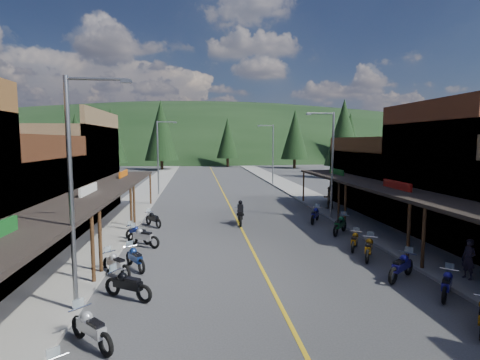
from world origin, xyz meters
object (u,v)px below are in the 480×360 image
object	(u,v)px
pine_0	(12,138)
bike_west_5	(128,284)
shop_west_3	(56,172)
pine_2	(161,130)
bike_west_8	(143,236)
shop_east_3	(393,180)
streetlight_3	(272,152)
bike_west_4	(91,327)
pine_6	(407,138)
bike_west_7	(135,257)
shop_east_2	(477,181)
bike_west_6	(116,263)
bike_east_8	(355,240)
bike_east_6	(401,265)
bike_east_5	(447,283)
bike_east_10	(315,214)
bike_east_7	(369,247)
pine_11	(344,133)
pedestrian_east_b	(329,198)
pine_4	(295,135)
pine_7	(76,135)
pine_5	(345,132)
pine_9	(350,138)
streetlight_2	(331,160)
pine_3	(228,138)
bike_west_10	(153,218)
streetlight_0	(75,185)
bike_west_9	(138,233)
rider_on_bike	(240,214)
bike_east_9	(340,224)
pedestrian_east_a	(469,259)
pine_1	(104,135)
pine_10	(111,136)
pine_8	(69,140)
streetlight_1	(159,154)

from	to	relation	value
pine_0	bike_west_5	size ratio (longest dim) A/B	5.15
shop_west_3	pine_2	bearing A→B (deg)	85.37
bike_west_8	shop_east_3	bearing A→B (deg)	-31.19
streetlight_3	bike_west_4	xyz separation A→B (m)	(-12.95, -38.24, -3.86)
pine_6	bike_west_7	world-z (taller)	pine_6
bike_west_4	shop_east_2	bearing A→B (deg)	-16.78
bike_west_6	bike_east_8	size ratio (longest dim) A/B	1.08
bike_west_8	bike_east_6	world-z (taller)	bike_east_6
shop_east_2	bike_east_5	xyz separation A→B (m)	(-7.39, -7.91, -2.96)
bike_east_10	bike_east_7	bearing A→B (deg)	-59.93
pine_11	pedestrian_east_b	bearing A→B (deg)	-114.11
pine_4	pine_7	size ratio (longest dim) A/B	1.00
pine_0	pine_6	size ratio (longest dim) A/B	1.00
shop_east_2	pine_2	xyz separation A→B (m)	(-23.78, 56.30, 4.47)
pine_7	bike_east_10	distance (m)	78.86
pine_11	pine_2	bearing A→B (deg)	146.31
pine_5	bike_east_7	world-z (taller)	pine_5
pine_9	streetlight_2	bearing A→B (deg)	-114.74
streetlight_2	streetlight_3	xyz separation A→B (m)	(0.00, 22.00, 0.00)
pine_9	bike_east_8	xyz separation A→B (m)	(-18.47, -44.84, -5.84)
pine_3	bike_west_10	bearing A→B (deg)	-99.61
streetlight_0	shop_east_2	bearing A→B (deg)	20.37
pine_4	bike_west_9	xyz separation A→B (m)	(-24.37, -57.07, -6.65)
bike_west_6	bike_west_7	world-z (taller)	bike_west_6
bike_west_4	rider_on_bike	bearing A→B (deg)	24.91
pine_7	bike_east_9	bearing A→B (deg)	-62.29
pedestrian_east_a	pedestrian_east_b	size ratio (longest dim) A/B	0.91
pine_1	pine_9	world-z (taller)	pine_1
bike_west_6	pedestrian_east_a	distance (m)	14.99
pine_11	bike_west_10	size ratio (longest dim) A/B	6.21
bike_west_7	bike_east_8	size ratio (longest dim) A/B	1.07
pine_10	bike_west_8	distance (m)	49.84
pine_8	bike_west_8	world-z (taller)	pine_8
bike_west_8	pedestrian_east_a	xyz separation A→B (m)	(14.26, -6.92, 0.38)
streetlight_3	pine_11	xyz separation A→B (m)	(13.05, 8.00, 2.73)
bike_west_5	rider_on_bike	world-z (taller)	rider_on_bike
streetlight_1	shop_east_3	bearing A→B (deg)	-27.33
bike_east_10	pine_1	bearing A→B (deg)	144.81
bike_east_10	shop_west_3	bearing A→B (deg)	-162.98
pine_2	streetlight_2	bearing A→B (deg)	-71.27
pine_2	bike_west_6	bearing A→B (deg)	-86.68
bike_east_6	pine_9	bearing A→B (deg)	122.24
pine_10	pine_4	bearing A→B (deg)	15.52
shop_east_3	pine_6	size ratio (longest dim) A/B	0.99
bike_west_9	streetlight_0	bearing A→B (deg)	-143.67
bike_east_8	pine_7	bearing A→B (deg)	147.00
streetlight_1	pine_3	distance (m)	45.39
pine_4	bike_east_7	bearing A→B (deg)	-101.44
streetlight_0	bike_west_10	bearing A→B (deg)	85.75
bike_east_8	rider_on_bike	xyz separation A→B (m)	(-5.48, 6.85, 0.17)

